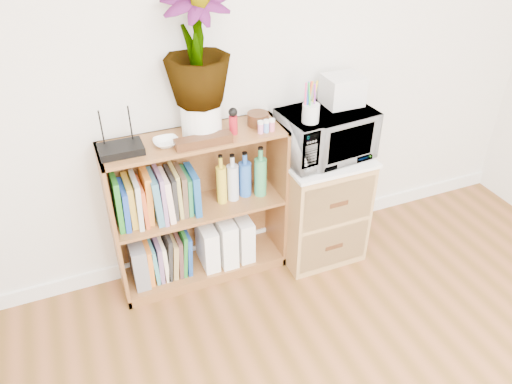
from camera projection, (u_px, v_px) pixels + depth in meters
skirting_board at (247, 238)px, 3.35m from camera, size 4.00×0.02×0.10m
bookshelf at (199, 210)px, 2.89m from camera, size 1.00×0.30×0.95m
wicker_unit at (318, 206)px, 3.14m from camera, size 0.50×0.45×0.70m
microwave at (326, 134)px, 2.84m from camera, size 0.54×0.39×0.28m
pen_cup at (311, 113)px, 2.63m from camera, size 0.09×0.09×0.10m
small_appliance at (343, 90)px, 2.80m from camera, size 0.21×0.18×0.17m
router at (121, 149)px, 2.48m from camera, size 0.22×0.15×0.04m
white_bowl at (166, 143)px, 2.54m from camera, size 0.13×0.13×0.03m
plant_pot at (201, 119)px, 2.61m from camera, size 0.21×0.21×0.18m
potted_plant at (196, 45)px, 2.39m from camera, size 0.33×0.33×0.60m
trinket_box at (203, 141)px, 2.54m from camera, size 0.30×0.07×0.05m
kokeshi_doll at (233, 125)px, 2.63m from camera, size 0.05×0.05×0.10m
wooden_bowl at (258, 119)px, 2.73m from camera, size 0.12×0.12×0.07m
paint_jars at (266, 127)px, 2.66m from camera, size 0.11×0.04×0.06m
file_box at (138, 262)px, 2.92m from camera, size 0.08×0.22×0.28m
magazine_holder_left at (207, 245)px, 3.04m from camera, size 0.09×0.23×0.28m
magazine_holder_mid at (225, 239)px, 3.07m from camera, size 0.10×0.25×0.31m
magazine_holder_right at (242, 236)px, 3.11m from camera, size 0.09×0.23×0.29m
cookbooks at (156, 196)px, 2.73m from camera, size 0.45×0.20×0.31m
liquor_bottles at (242, 176)px, 2.88m from camera, size 0.30×0.07×0.31m
lower_books at (168, 255)px, 2.98m from camera, size 0.27×0.19×0.29m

